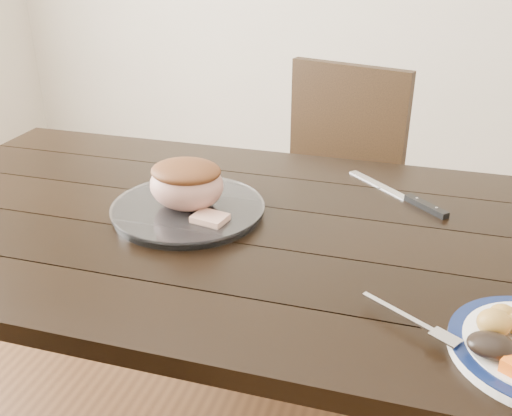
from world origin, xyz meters
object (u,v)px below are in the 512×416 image
(dining_table, at_px, (225,256))
(chair_far, at_px, (330,190))
(carving_knife, at_px, (413,200))
(fork, at_px, (416,322))
(roast_joint, at_px, (187,185))
(serving_platter, at_px, (188,211))

(dining_table, xyz_separation_m, chair_far, (0.11, 0.74, -0.13))
(carving_knife, bearing_deg, dining_table, -109.54)
(fork, height_order, roast_joint, roast_joint)
(dining_table, height_order, carving_knife, carving_knife)
(dining_table, height_order, chair_far, chair_far)
(fork, xyz_separation_m, carving_knife, (-0.03, 0.49, -0.01))
(dining_table, height_order, serving_platter, serving_platter)
(dining_table, distance_m, chair_far, 0.76)
(chair_far, height_order, roast_joint, chair_far)
(roast_joint, bearing_deg, carving_knife, 23.81)
(dining_table, bearing_deg, serving_platter, 177.43)
(dining_table, height_order, roast_joint, roast_joint)
(fork, height_order, carving_knife, fork)
(chair_far, distance_m, carving_knife, 0.64)
(roast_joint, relative_size, carving_knife, 0.65)
(serving_platter, xyz_separation_m, carving_knife, (0.48, 0.21, -0.00))
(dining_table, relative_size, carving_knife, 6.39)
(serving_platter, xyz_separation_m, roast_joint, (0.00, 0.00, 0.06))
(fork, bearing_deg, serving_platter, -177.77)
(roast_joint, bearing_deg, chair_far, 74.95)
(dining_table, xyz_separation_m, fork, (0.42, -0.28, 0.11))
(chair_far, xyz_separation_m, fork, (0.31, -1.01, 0.25))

